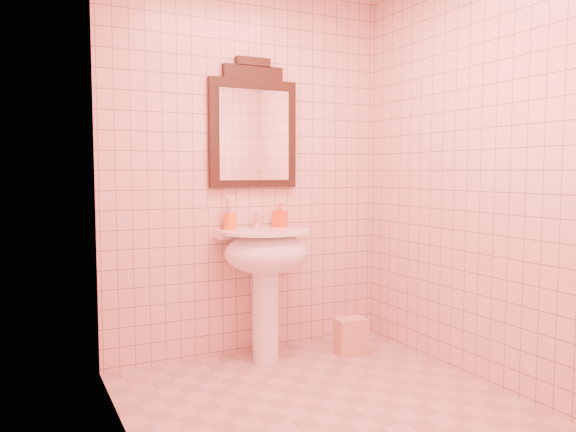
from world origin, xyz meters
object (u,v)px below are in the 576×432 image
pedestal_sink (266,261)px  toothbrush_cup (230,221)px  mirror (253,128)px  soap_dispenser (280,215)px  towel (351,336)px

pedestal_sink → toothbrush_cup: (-0.19, 0.16, 0.26)m
mirror → soap_dispenser: size_ratio=5.24×
pedestal_sink → soap_dispenser: bearing=41.3°
toothbrush_cup → soap_dispenser: bearing=-0.2°
toothbrush_cup → mirror: bearing=13.8°
pedestal_sink → toothbrush_cup: 0.35m
pedestal_sink → soap_dispenser: 0.37m
toothbrush_cup → towel: 1.14m
mirror → toothbrush_cup: (-0.19, -0.05, -0.62)m
toothbrush_cup → towel: bearing=-21.2°
toothbrush_cup → soap_dispenser: (0.36, -0.00, 0.03)m
pedestal_sink → towel: 0.79m
mirror → toothbrush_cup: bearing=-166.2°
soap_dispenser → toothbrush_cup: bearing=155.1°
toothbrush_cup → towel: (0.76, -0.29, -0.79)m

